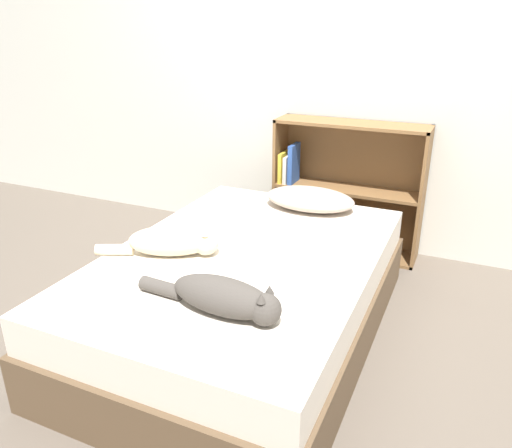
{
  "coord_description": "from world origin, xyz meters",
  "views": [
    {
      "loc": [
        0.94,
        -1.94,
        1.47
      ],
      "look_at": [
        0.0,
        0.14,
        0.54
      ],
      "focal_mm": 35.0,
      "sensor_mm": 36.0,
      "label": 1
    }
  ],
  "objects_px": {
    "pillow": "(310,199)",
    "cat_dark": "(225,297)",
    "bookshelf": "(345,186)",
    "cat_light": "(174,242)",
    "bed": "(245,294)"
  },
  "relations": [
    {
      "from": "pillow",
      "to": "cat_dark",
      "type": "xyz_separation_m",
      "value": [
        0.07,
        -1.22,
        0.01
      ]
    },
    {
      "from": "pillow",
      "to": "bookshelf",
      "type": "xyz_separation_m",
      "value": [
        0.08,
        0.5,
        -0.05
      ]
    },
    {
      "from": "pillow",
      "to": "cat_light",
      "type": "xyz_separation_m",
      "value": [
        -0.38,
        -0.87,
        0.01
      ]
    },
    {
      "from": "cat_light",
      "to": "bookshelf",
      "type": "bearing_deg",
      "value": 46.81
    },
    {
      "from": "bed",
      "to": "pillow",
      "type": "height_order",
      "value": "pillow"
    },
    {
      "from": "bed",
      "to": "cat_dark",
      "type": "xyz_separation_m",
      "value": [
        0.16,
        -0.5,
        0.29
      ]
    },
    {
      "from": "cat_light",
      "to": "bookshelf",
      "type": "relative_size",
      "value": 0.56
    },
    {
      "from": "bed",
      "to": "cat_dark",
      "type": "distance_m",
      "value": 0.6
    },
    {
      "from": "cat_light",
      "to": "pillow",
      "type": "bearing_deg",
      "value": 41.83
    },
    {
      "from": "bed",
      "to": "pillow",
      "type": "xyz_separation_m",
      "value": [
        0.09,
        0.71,
        0.28
      ]
    },
    {
      "from": "cat_light",
      "to": "bookshelf",
      "type": "height_order",
      "value": "bookshelf"
    },
    {
      "from": "bed",
      "to": "bookshelf",
      "type": "height_order",
      "value": "bookshelf"
    },
    {
      "from": "pillow",
      "to": "cat_dark",
      "type": "bearing_deg",
      "value": -86.49
    },
    {
      "from": "pillow",
      "to": "cat_light",
      "type": "distance_m",
      "value": 0.95
    },
    {
      "from": "bed",
      "to": "pillow",
      "type": "bearing_deg",
      "value": 83.1
    }
  ]
}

